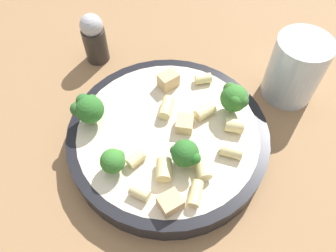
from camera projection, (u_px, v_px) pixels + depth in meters
ground_plane at (168, 144)px, 0.43m from camera, size 2.00×2.00×0.00m
pasta_bowl at (168, 136)px, 0.42m from camera, size 0.25×0.25×0.03m
broccoli_floret_0 at (185, 154)px, 0.36m from camera, size 0.04×0.03×0.04m
broccoli_floret_1 at (88, 108)px, 0.40m from camera, size 0.04×0.04×0.04m
broccoli_floret_2 at (234, 98)px, 0.40m from camera, size 0.04×0.04×0.04m
broccoli_floret_3 at (113, 161)px, 0.36m from camera, size 0.03×0.03×0.03m
rigatoni_0 at (235, 126)px, 0.40m from camera, size 0.03×0.02×0.02m
rigatoni_1 at (232, 150)px, 0.38m from camera, size 0.03×0.02×0.01m
rigatoni_2 at (203, 79)px, 0.45m from camera, size 0.03×0.02×0.01m
rigatoni_3 at (140, 192)px, 0.35m from camera, size 0.02×0.01×0.01m
rigatoni_4 at (166, 108)px, 0.42m from camera, size 0.02×0.03×0.02m
rigatoni_5 at (196, 194)px, 0.35m from camera, size 0.02×0.03×0.01m
rigatoni_6 at (205, 112)px, 0.41m from camera, size 0.03×0.03×0.02m
rigatoni_7 at (202, 168)px, 0.37m from camera, size 0.03×0.03×0.02m
rigatoni_8 at (136, 159)px, 0.38m from camera, size 0.02×0.02×0.01m
rigatoni_9 at (164, 170)px, 0.37m from camera, size 0.03×0.03×0.02m
chicken_chunk_0 at (168, 80)px, 0.44m from camera, size 0.03×0.03×0.02m
chicken_chunk_1 at (170, 203)px, 0.34m from camera, size 0.03×0.03×0.02m
chicken_chunk_2 at (185, 124)px, 0.40m from camera, size 0.03×0.03×0.02m
drinking_glass at (294, 72)px, 0.45m from camera, size 0.07×0.07×0.09m
pepper_shaker at (94, 38)px, 0.49m from camera, size 0.04×0.04×0.08m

